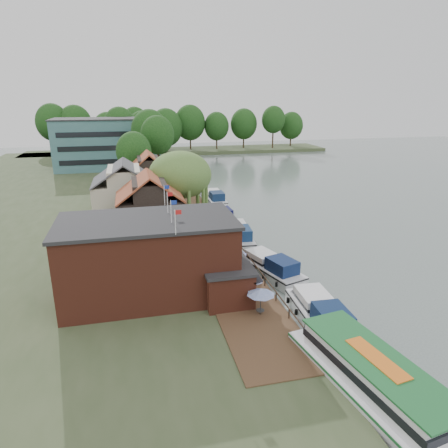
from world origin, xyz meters
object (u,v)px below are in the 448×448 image
hotel_block (108,143)px  cottage_a (150,207)px  cottage_b (125,191)px  cruiser_4 (215,196)px  pub (171,256)px  cruiser_1 (270,264)px  cruiser_0 (321,311)px  umbrella_2 (235,260)px  umbrella_4 (224,240)px  cottage_c (149,178)px  cruiser_2 (239,232)px  umbrella_1 (251,287)px  umbrella_3 (221,249)px  willow (181,189)px  umbrella_0 (261,301)px  cruiser_3 (220,213)px  swan (323,361)px

hotel_block → cottage_a: 56.47m
cottage_b → cruiser_4: cottage_b is taller
pub → cruiser_1: pub is taller
cruiser_0 → cruiser_4: 41.41m
pub → cottage_a: (-1.00, 15.00, 0.60)m
pub → cruiser_0: bearing=-30.7°
umbrella_2 → umbrella_4: size_ratio=0.99×
cottage_c → cruiser_2: (10.29, -19.66, -3.98)m
cottage_c → cottage_b: bearing=-114.0°
umbrella_2 → cruiser_0: 11.04m
umbrella_1 → cruiser_1: (4.23, 6.65, -1.04)m
cottage_c → cruiser_2: bearing=-62.4°
hotel_block → umbrella_2: hotel_block is taller
umbrella_3 → cruiser_1: bearing=-33.0°
cottage_b → willow: size_ratio=0.92×
umbrella_1 → umbrella_3: 9.71m
umbrella_0 → umbrella_2: bearing=88.7°
cottage_c → cruiser_4: bearing=2.5°
umbrella_2 → cruiser_3: umbrella_2 is taller
umbrella_3 → umbrella_4: same height
cruiser_4 → umbrella_3: bearing=-100.3°
pub → umbrella_2: 7.82m
umbrella_1 → umbrella_3: (-0.45, 9.70, 0.00)m
willow → umbrella_4: (3.61, -10.87, -3.93)m
umbrella_1 → umbrella_2: size_ratio=0.98×
cruiser_1 → swan: size_ratio=23.19×
cruiser_4 → cottage_c: bearing=-177.2°
umbrella_2 → hotel_block: bearing=102.3°
willow → cruiser_2: 10.13m
cruiser_4 → swan: bearing=-92.1°
umbrella_0 → umbrella_4: same height
willow → umbrella_0: bearing=-83.1°
umbrella_2 → swan: (2.68, -14.61, -2.07)m
pub → umbrella_4: size_ratio=8.19×
umbrella_2 → swan: umbrella_2 is taller
cottage_a → umbrella_1: (7.63, -18.19, -2.96)m
cottage_a → swan: cottage_a is taller
willow → cruiser_2: willow is taller
cruiser_1 → cruiser_4: bearing=71.5°
cottage_b → cruiser_1: size_ratio=0.94×
cottage_b → umbrella_3: size_ratio=4.04×
cottage_a → cruiser_4: cottage_a is taller
umbrella_1 → swan: size_ratio=5.40×
cottage_c → umbrella_3: cottage_c is taller
hotel_block → cruiser_0: hotel_block is taller
pub → cottage_b: bearing=99.1°
umbrella_3 → cruiser_0: bearing=-67.9°
cruiser_0 → swan: size_ratio=24.17×
cottage_b → umbrella_0: cottage_b is taller
cruiser_2 → cruiser_3: (-0.27, 9.69, -0.06)m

